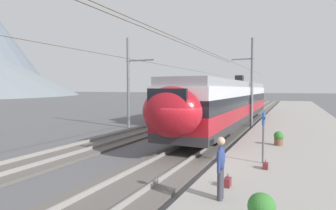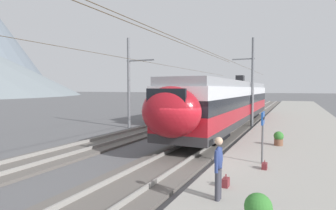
{
  "view_description": "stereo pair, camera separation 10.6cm",
  "coord_description": "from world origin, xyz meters",
  "px_view_note": "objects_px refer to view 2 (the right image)",
  "views": [
    {
      "loc": [
        -10.84,
        -3.63,
        3.29
      ],
      "look_at": [
        4.54,
        3.5,
        2.26
      ],
      "focal_mm": 28.97,
      "sensor_mm": 36.0,
      "label": 1
    },
    {
      "loc": [
        -10.8,
        -3.73,
        3.29
      ],
      "look_at": [
        4.54,
        3.5,
        2.26
      ],
      "focal_mm": 28.97,
      "sensor_mm": 36.0,
      "label": 2
    }
  ],
  "objects_px": {
    "handbag_beside_passenger": "(226,182)",
    "handbag_near_sign": "(264,166)",
    "train_near_platform": "(230,101)",
    "platform_sign": "(263,126)",
    "catenary_mast_mid": "(251,81)",
    "passenger_walking": "(218,165)",
    "catenary_mast_far_side": "(131,81)",
    "potted_plant_platform_edge": "(279,138)",
    "train_far_track": "(215,96)"
  },
  "relations": [
    {
      "from": "catenary_mast_far_side",
      "to": "handbag_beside_passenger",
      "type": "bearing_deg",
      "value": -136.25
    },
    {
      "from": "platform_sign",
      "to": "handbag_beside_passenger",
      "type": "height_order",
      "value": "platform_sign"
    },
    {
      "from": "train_near_platform",
      "to": "handbag_beside_passenger",
      "type": "xyz_separation_m",
      "value": [
        -14.47,
        -3.03,
        -1.76
      ]
    },
    {
      "from": "catenary_mast_mid",
      "to": "platform_sign",
      "type": "bearing_deg",
      "value": -169.69
    },
    {
      "from": "catenary_mast_mid",
      "to": "handbag_near_sign",
      "type": "distance_m",
      "value": 13.93
    },
    {
      "from": "handbag_beside_passenger",
      "to": "potted_plant_platform_edge",
      "type": "relative_size",
      "value": 0.53
    },
    {
      "from": "passenger_walking",
      "to": "handbag_beside_passenger",
      "type": "height_order",
      "value": "passenger_walking"
    },
    {
      "from": "potted_plant_platform_edge",
      "to": "catenary_mast_mid",
      "type": "bearing_deg",
      "value": 17.33
    },
    {
      "from": "train_near_platform",
      "to": "passenger_walking",
      "type": "relative_size",
      "value": 14.92
    },
    {
      "from": "train_near_platform",
      "to": "potted_plant_platform_edge",
      "type": "bearing_deg",
      "value": -150.68
    },
    {
      "from": "catenary_mast_far_side",
      "to": "platform_sign",
      "type": "distance_m",
      "value": 13.88
    },
    {
      "from": "catenary_mast_mid",
      "to": "handbag_near_sign",
      "type": "bearing_deg",
      "value": -169.57
    },
    {
      "from": "train_near_platform",
      "to": "handbag_near_sign",
      "type": "xyz_separation_m",
      "value": [
        -12.06,
        -3.9,
        -1.78
      ]
    },
    {
      "from": "handbag_beside_passenger",
      "to": "handbag_near_sign",
      "type": "relative_size",
      "value": 1.12
    },
    {
      "from": "catenary_mast_mid",
      "to": "passenger_walking",
      "type": "bearing_deg",
      "value": -174.51
    },
    {
      "from": "catenary_mast_far_side",
      "to": "handbag_beside_passenger",
      "type": "xyz_separation_m",
      "value": [
        -11.01,
        -10.54,
        -3.45
      ]
    },
    {
      "from": "catenary_mast_far_side",
      "to": "passenger_walking",
      "type": "distance_m",
      "value": 16.25
    },
    {
      "from": "platform_sign",
      "to": "potted_plant_platform_edge",
      "type": "height_order",
      "value": "platform_sign"
    },
    {
      "from": "catenary_mast_far_side",
      "to": "potted_plant_platform_edge",
      "type": "bearing_deg",
      "value": -108.52
    },
    {
      "from": "train_far_track",
      "to": "potted_plant_platform_edge",
      "type": "relative_size",
      "value": 47.51
    },
    {
      "from": "train_near_platform",
      "to": "potted_plant_platform_edge",
      "type": "relative_size",
      "value": 34.22
    },
    {
      "from": "catenary_mast_far_side",
      "to": "platform_sign",
      "type": "bearing_deg",
      "value": -124.9
    },
    {
      "from": "catenary_mast_far_side",
      "to": "potted_plant_platform_edge",
      "type": "relative_size",
      "value": 62.48
    },
    {
      "from": "passenger_walking",
      "to": "handbag_near_sign",
      "type": "relative_size",
      "value": 4.82
    },
    {
      "from": "train_far_track",
      "to": "catenary_mast_mid",
      "type": "distance_m",
      "value": 15.53
    },
    {
      "from": "train_near_platform",
      "to": "platform_sign",
      "type": "height_order",
      "value": "train_near_platform"
    },
    {
      "from": "train_near_platform",
      "to": "potted_plant_platform_edge",
      "type": "xyz_separation_m",
      "value": [
        -7.36,
        -4.13,
        -1.5
      ]
    },
    {
      "from": "handbag_near_sign",
      "to": "handbag_beside_passenger",
      "type": "bearing_deg",
      "value": 160.05
    },
    {
      "from": "platform_sign",
      "to": "catenary_mast_far_side",
      "type": "bearing_deg",
      "value": 55.1
    },
    {
      "from": "catenary_mast_far_side",
      "to": "platform_sign",
      "type": "relative_size",
      "value": 22.44
    },
    {
      "from": "passenger_walking",
      "to": "handbag_beside_passenger",
      "type": "bearing_deg",
      "value": 2.02
    },
    {
      "from": "passenger_walking",
      "to": "potted_plant_platform_edge",
      "type": "bearing_deg",
      "value": -7.46
    },
    {
      "from": "train_near_platform",
      "to": "handbag_beside_passenger",
      "type": "bearing_deg",
      "value": -168.17
    },
    {
      "from": "catenary_mast_mid",
      "to": "handbag_beside_passenger",
      "type": "bearing_deg",
      "value": -174.29
    },
    {
      "from": "catenary_mast_far_side",
      "to": "platform_sign",
      "type": "xyz_separation_m",
      "value": [
        -7.85,
        -11.25,
        -2.08
      ]
    },
    {
      "from": "handbag_near_sign",
      "to": "platform_sign",
      "type": "bearing_deg",
      "value": 12.43
    },
    {
      "from": "catenary_mast_far_side",
      "to": "handbag_near_sign",
      "type": "relative_size",
      "value": 131.26
    },
    {
      "from": "train_near_platform",
      "to": "handbag_beside_passenger",
      "type": "relative_size",
      "value": 64.13
    },
    {
      "from": "platform_sign",
      "to": "handbag_near_sign",
      "type": "relative_size",
      "value": 5.85
    },
    {
      "from": "catenary_mast_mid",
      "to": "handbag_beside_passenger",
      "type": "relative_size",
      "value": 117.08
    },
    {
      "from": "handbag_beside_passenger",
      "to": "handbag_near_sign",
      "type": "bearing_deg",
      "value": -19.95
    },
    {
      "from": "catenary_mast_far_side",
      "to": "potted_plant_platform_edge",
      "type": "xyz_separation_m",
      "value": [
        -3.9,
        -11.65,
        -3.19
      ]
    },
    {
      "from": "catenary_mast_mid",
      "to": "handbag_beside_passenger",
      "type": "distance_m",
      "value": 16.12
    },
    {
      "from": "train_far_track",
      "to": "passenger_walking",
      "type": "relative_size",
      "value": 20.71
    },
    {
      "from": "catenary_mast_mid",
      "to": "passenger_walking",
      "type": "xyz_separation_m",
      "value": [
        -16.7,
        -1.6,
        -2.67
      ]
    },
    {
      "from": "train_near_platform",
      "to": "platform_sign",
      "type": "bearing_deg",
      "value": -161.71
    },
    {
      "from": "catenary_mast_mid",
      "to": "catenary_mast_far_side",
      "type": "height_order",
      "value": "catenary_mast_mid"
    },
    {
      "from": "train_far_track",
      "to": "catenary_mast_mid",
      "type": "height_order",
      "value": "catenary_mast_mid"
    },
    {
      "from": "train_near_platform",
      "to": "platform_sign",
      "type": "relative_size",
      "value": 12.29
    },
    {
      "from": "train_near_platform",
      "to": "platform_sign",
      "type": "xyz_separation_m",
      "value": [
        -11.31,
        -3.74,
        -0.39
      ]
    }
  ]
}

